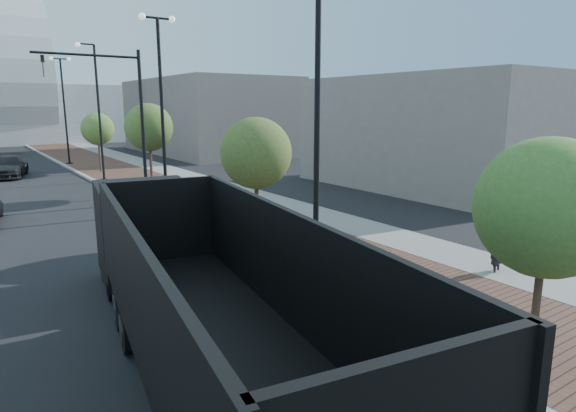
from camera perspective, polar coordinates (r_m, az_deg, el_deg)
sidewalk at (r=42.58m, az=-18.91°, el=4.14°), size 7.00×140.00×0.12m
concrete_strip at (r=43.37m, az=-15.47°, el=4.48°), size 2.40×140.00×0.13m
curb at (r=41.79m, az=-23.53°, el=3.68°), size 0.30×140.00×0.14m
dump_truck at (r=11.49m, az=-13.49°, el=-7.56°), size 4.60×13.65×3.50m
white_sedan at (r=13.81m, az=-12.43°, el=-7.25°), size 3.31×5.02×1.56m
dark_car_far at (r=41.56m, az=-29.97°, el=4.04°), size 3.40×5.76×1.56m
pedestrian at (r=16.39m, az=23.29°, el=-4.15°), size 0.84×0.69×1.99m
streetlight_1 at (r=13.56m, az=3.02°, el=8.06°), size 1.44×0.56×9.21m
streetlight_2 at (r=24.23m, az=-14.54°, el=10.44°), size 1.72×0.56×9.28m
streetlight_3 at (r=35.72m, az=-21.41°, el=9.54°), size 1.44×0.56×9.21m
streetlight_4 at (r=47.48m, az=-24.72°, el=10.20°), size 1.72×0.56×9.28m
traffic_mast at (r=26.80m, az=-18.64°, el=10.64°), size 5.09×0.20×8.00m
tree_0 at (r=10.70m, az=28.10°, el=-0.18°), size 2.75×2.75×4.64m
tree_1 at (r=18.43m, az=-3.68°, el=6.18°), size 2.70×2.70×4.79m
tree_2 at (r=29.34m, az=-15.93°, el=8.85°), size 2.73×2.73×5.34m
tree_3 at (r=40.90m, az=-21.37°, el=8.42°), size 2.51×2.48×4.67m
commercial_block_ne at (r=56.03m, az=-9.50°, el=10.33°), size 12.00×22.00×8.00m
commercial_block_e at (r=33.10m, az=16.87°, el=8.27°), size 10.00×16.00×7.00m
utility_cover_1 at (r=14.31m, az=14.00°, el=-9.41°), size 0.50×0.50×0.02m
utility_cover_2 at (r=22.77m, az=-7.07°, el=-1.25°), size 0.50×0.50×0.02m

